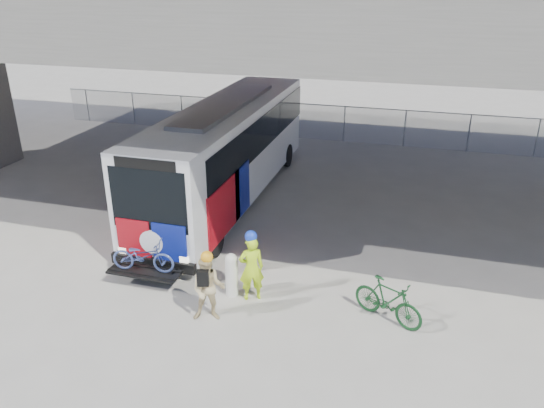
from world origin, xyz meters
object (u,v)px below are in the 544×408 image
at_px(bike_parked, 388,301).
at_px(bus, 228,145).
at_px(cyclist_hivis, 251,267).
at_px(bollard, 231,273).
at_px(cyclist_tan, 208,288).

bearing_deg(bike_parked, bus, 72.60).
height_order(bus, cyclist_hivis, bus).
distance_m(bollard, cyclist_hivis, 0.63).
distance_m(bollard, cyclist_tan, 1.20).
xyz_separation_m(bollard, bike_parked, (4.06, 0.00, -0.09)).
bearing_deg(bike_parked, cyclist_tan, 132.29).
bearing_deg(bollard, bus, 111.02).
height_order(cyclist_tan, bike_parked, cyclist_tan).
height_order(bus, bike_parked, bus).
height_order(cyclist_hivis, bike_parked, cyclist_hivis).
height_order(bollard, cyclist_hivis, cyclist_hivis).
distance_m(cyclist_hivis, bike_parked, 3.53).
bearing_deg(cyclist_tan, bus, 90.42).
relative_size(cyclist_hivis, cyclist_tan, 1.05).
height_order(bus, cyclist_tan, bus).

